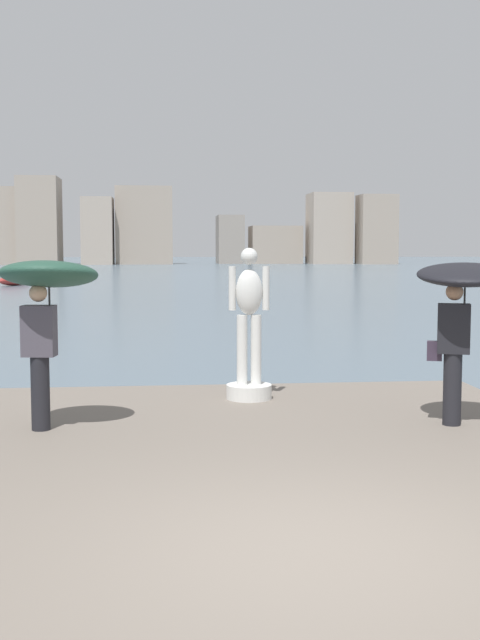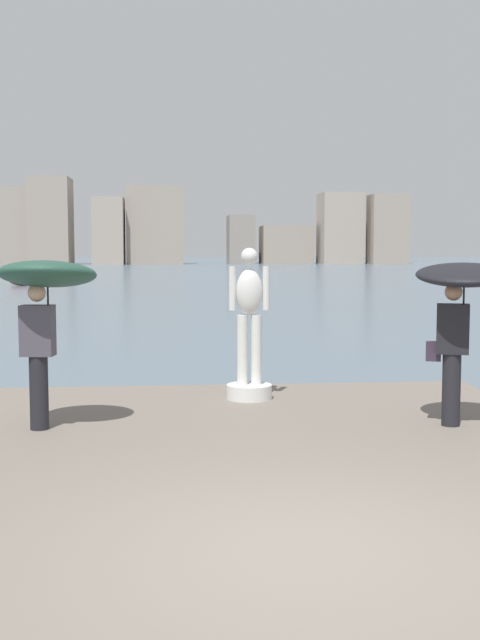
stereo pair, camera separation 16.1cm
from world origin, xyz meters
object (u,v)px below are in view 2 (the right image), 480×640
at_px(statue_white_figure, 249,340).
at_px(boat_mid, 25,280).
at_px(onlooker_left, 45,291).
at_px(onlooker_right, 461,295).

xyz_separation_m(statue_white_figure, boat_mid, (-11.24, 45.55, -0.88)).
distance_m(statue_white_figure, onlooker_left, 3.19).
bearing_deg(onlooker_right, statue_white_figure, 140.50).
distance_m(onlooker_left, onlooker_right, 4.94).
height_order(onlooker_left, boat_mid, onlooker_left).
bearing_deg(statue_white_figure, onlooker_left, -146.60).
bearing_deg(onlooker_left, statue_white_figure, 33.40).
height_order(statue_white_figure, onlooker_right, statue_white_figure).
bearing_deg(boat_mid, statue_white_figure, -76.14).
height_order(statue_white_figure, onlooker_left, statue_white_figure).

